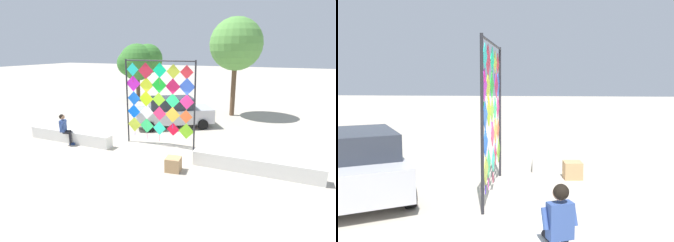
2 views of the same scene
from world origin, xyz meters
TOP-DOWN VIEW (x-y plane):
  - ground at (0.00, 0.00)m, footprint 120.00×120.00m
  - plaza_ledge_left at (-4.09, -0.48)m, footprint 4.35×0.45m
  - plaza_ledge_right at (4.09, -0.48)m, footprint 4.35×0.45m
  - kite_display_rack at (-0.10, 0.69)m, footprint 3.24×0.08m
  - seated_vendor at (-4.04, -0.79)m, footprint 0.66×0.58m
  - parked_car at (-0.74, 3.87)m, footprint 4.50×3.77m
  - cardboard_box_large at (1.44, -1.42)m, footprint 0.57×0.57m
  - tree_palm_like at (-6.70, 10.80)m, footprint 3.51×3.42m
  - tree_broadleaf at (1.81, 7.79)m, footprint 3.22×3.22m

SIDE VIEW (x-z plane):
  - ground at x=0.00m, z-range 0.00..0.00m
  - cardboard_box_large at x=1.44m, z-range 0.00..0.49m
  - plaza_ledge_left at x=-4.09m, z-range 0.00..0.55m
  - plaza_ledge_right at x=4.09m, z-range 0.00..0.55m
  - seated_vendor at x=-4.04m, z-range 0.11..1.51m
  - parked_car at x=-0.74m, z-range 0.01..1.64m
  - kite_display_rack at x=-0.10m, z-range 0.27..4.04m
  - tree_palm_like at x=-6.70m, z-range 0.83..5.48m
  - tree_broadleaf at x=1.81m, z-range 1.43..7.52m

